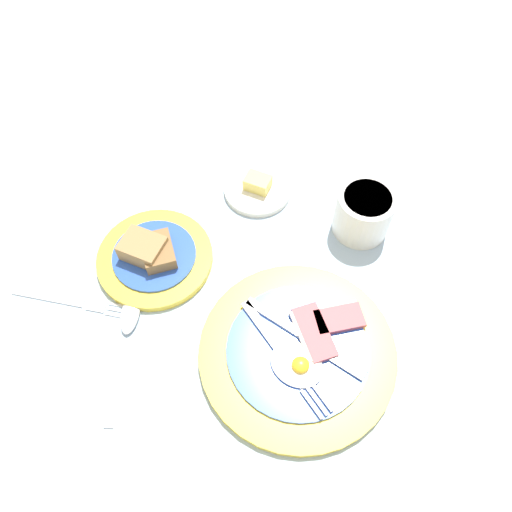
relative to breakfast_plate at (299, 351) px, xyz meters
name	(u,v)px	position (x,y,z in m)	size (l,w,h in m)	color
ground_plane	(224,322)	(-0.11, -0.02, -0.01)	(3.00, 3.00, 0.00)	#A3BCD1
breakfast_plate	(299,351)	(0.00, 0.00, 0.00)	(0.26, 0.26, 0.03)	yellow
bread_plate	(154,256)	(-0.26, 0.00, 0.00)	(0.17, 0.17, 0.05)	yellow
sugar_cup	(364,212)	(-0.03, 0.23, 0.03)	(0.09, 0.09, 0.07)	white
butter_dish	(258,188)	(-0.20, 0.20, 0.00)	(0.11, 0.11, 0.03)	silver
teaspoon_by_saucer	(127,330)	(-0.21, -0.11, 0.00)	(0.12, 0.17, 0.01)	silver
fork_on_cloth	(72,301)	(-0.31, -0.12, -0.01)	(0.18, 0.09, 0.01)	silver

